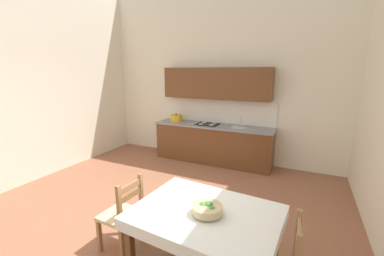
{
  "coord_description": "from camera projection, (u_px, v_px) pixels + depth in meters",
  "views": [
    {
      "loc": [
        1.93,
        -2.39,
        2.11
      ],
      "look_at": [
        0.24,
        1.19,
        1.19
      ],
      "focal_mm": 22.85,
      "sensor_mm": 36.0,
      "label": 1
    }
  ],
  "objects": [
    {
      "name": "ground_plane",
      "position": [
        140.0,
        231.0,
        3.4
      ],
      "size": [
        6.25,
        6.89,
        0.1
      ],
      "primitive_type": "cube",
      "color": "#935B42"
    },
    {
      "name": "kitchen_cabinetry",
      "position": [
        213.0,
        126.0,
        5.72
      ],
      "size": [
        2.78,
        0.63,
        2.2
      ],
      "color": "brown",
      "rests_on": "ground_plane"
    },
    {
      "name": "fruit_bowl",
      "position": [
        207.0,
        209.0,
        2.36
      ],
      "size": [
        0.3,
        0.3,
        0.12
      ],
      "color": "tan",
      "rests_on": "dining_table"
    },
    {
      "name": "dining_chair_tv_side",
      "position": [
        123.0,
        215.0,
        2.91
      ],
      "size": [
        0.44,
        0.44,
        0.93
      ],
      "color": "#D1BC89",
      "rests_on": "ground_plane"
    },
    {
      "name": "dining_table",
      "position": [
        205.0,
        222.0,
        2.45
      ],
      "size": [
        1.5,
        1.15,
        0.75
      ],
      "color": "brown",
      "rests_on": "ground_plane"
    },
    {
      "name": "wall_back",
      "position": [
        219.0,
        73.0,
        5.74
      ],
      "size": [
        6.25,
        0.12,
        4.17
      ],
      "primitive_type": "cube",
      "color": "silver",
      "rests_on": "ground_plane"
    }
  ]
}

